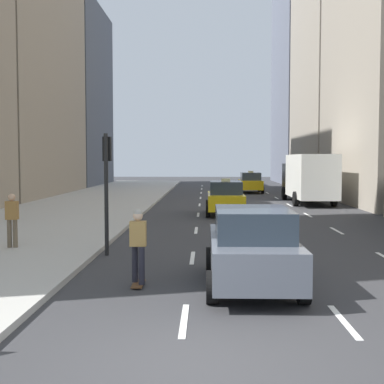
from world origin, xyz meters
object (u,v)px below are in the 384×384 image
object	(u,v)px
traffic_light_pole	(107,174)
pedestrian_mid_block	(12,218)
sedan_black_near	(252,247)
taxi_second	(226,198)
skateboarder	(138,243)
box_truck	(308,177)
taxi_lead	(250,182)

from	to	relation	value
traffic_light_pole	pedestrian_mid_block	bearing A→B (deg)	173.41
sedan_black_near	traffic_light_pole	bearing A→B (deg)	134.50
taxi_second	traffic_light_pole	size ratio (longest dim) A/B	1.22
sedan_black_near	skateboarder	size ratio (longest dim) A/B	2.58
taxi_second	skateboarder	world-z (taller)	taxi_second
box_truck	traffic_light_pole	bearing A→B (deg)	-116.81
sedan_black_near	box_truck	xyz separation A→B (m)	(5.60, 22.92, 0.81)
sedan_black_near	box_truck	world-z (taller)	box_truck
traffic_light_pole	skateboarder	bearing A→B (deg)	-70.06
taxi_lead	skateboarder	xyz separation A→B (m)	(-5.33, -33.78, 0.08)
skateboarder	taxi_second	bearing A→B (deg)	80.75
taxi_lead	pedestrian_mid_block	bearing A→B (deg)	-108.24
sedan_black_near	traffic_light_pole	distance (m)	5.83
pedestrian_mid_block	sedan_black_near	bearing A→B (deg)	-32.20
skateboarder	box_truck	bearing A→B (deg)	70.38
pedestrian_mid_block	taxi_lead	bearing A→B (deg)	71.76
box_truck	skateboarder	xyz separation A→B (m)	(-8.13, -22.81, -0.75)
box_truck	pedestrian_mid_block	world-z (taller)	box_truck
taxi_lead	pedestrian_mid_block	world-z (taller)	taxi_lead
sedan_black_near	pedestrian_mid_block	size ratio (longest dim) A/B	2.73
skateboarder	traffic_light_pole	world-z (taller)	traffic_light_pole
taxi_lead	traffic_light_pole	distance (m)	30.66
pedestrian_mid_block	traffic_light_pole	xyz separation A→B (m)	(2.98, -0.34, 1.34)
sedan_black_near	pedestrian_mid_block	xyz separation A→B (m)	(-6.93, 4.36, 0.17)
taxi_lead	sedan_black_near	world-z (taller)	taxi_lead
taxi_lead	traffic_light_pole	size ratio (longest dim) A/B	1.22
taxi_second	skateboarder	xyz separation A→B (m)	(-2.53, -15.55, 0.08)
sedan_black_near	traffic_light_pole	size ratio (longest dim) A/B	1.25
box_truck	pedestrian_mid_block	xyz separation A→B (m)	(-12.53, -18.56, -0.64)
taxi_lead	sedan_black_near	distance (m)	34.01
taxi_lead	box_truck	distance (m)	11.35
taxi_lead	taxi_second	bearing A→B (deg)	-98.73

